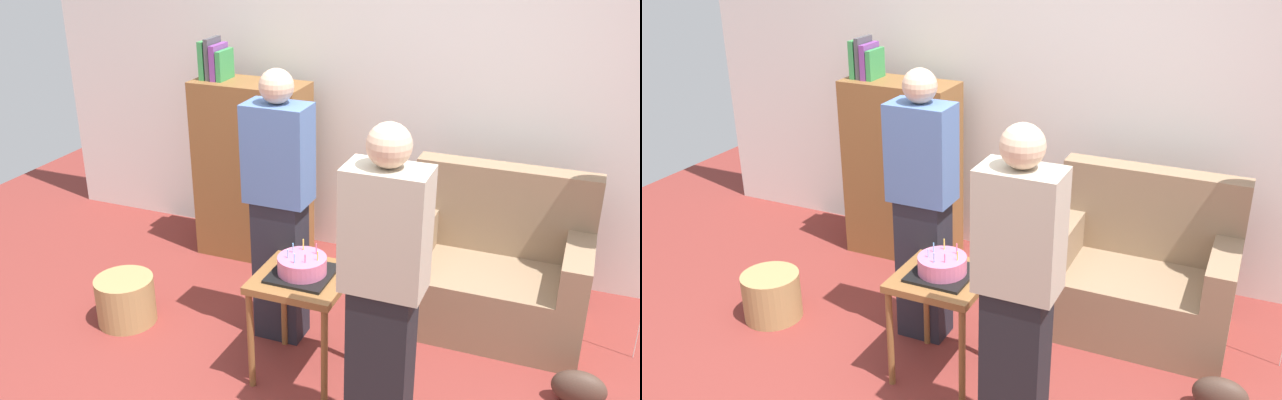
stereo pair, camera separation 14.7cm
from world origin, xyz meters
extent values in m
cube|color=silver|center=(0.00, 2.05, 1.35)|extent=(6.00, 0.10, 2.70)
cube|color=#8C7054|center=(0.62, 1.31, 0.20)|extent=(1.10, 0.70, 0.40)
cube|color=#8C7054|center=(0.62, 1.58, 0.68)|extent=(1.10, 0.16, 0.56)
cube|color=#8C7054|center=(0.15, 1.31, 0.52)|extent=(0.16, 0.70, 0.24)
cube|color=#8C7054|center=(1.09, 1.31, 0.52)|extent=(0.16, 0.70, 0.24)
cube|color=brown|center=(-1.16, 1.65, 0.65)|extent=(0.80, 0.36, 1.30)
cube|color=#38934C|center=(-1.48, 1.65, 1.43)|extent=(0.04, 0.20, 0.26)
cube|color=#4C4C51|center=(-1.44, 1.65, 1.44)|extent=(0.03, 0.19, 0.28)
cube|color=#7F3D93|center=(-1.39, 1.65, 1.42)|extent=(0.04, 0.20, 0.24)
cube|color=#38934C|center=(-1.35, 1.65, 1.40)|extent=(0.04, 0.20, 0.20)
cube|color=brown|center=(-0.25, 0.44, 0.60)|extent=(0.48, 0.48, 0.04)
cylinder|color=brown|center=(-0.46, 0.23, 0.29)|extent=(0.04, 0.04, 0.58)
cylinder|color=brown|center=(-0.04, 0.23, 0.29)|extent=(0.04, 0.04, 0.58)
cylinder|color=brown|center=(-0.46, 0.65, 0.29)|extent=(0.04, 0.04, 0.58)
cylinder|color=brown|center=(-0.04, 0.65, 0.29)|extent=(0.04, 0.04, 0.58)
cube|color=black|center=(-0.25, 0.44, 0.63)|extent=(0.32, 0.32, 0.02)
cylinder|color=#D66B93|center=(-0.25, 0.44, 0.68)|extent=(0.26, 0.26, 0.09)
cylinder|color=#F2CC4C|center=(-0.17, 0.44, 0.75)|extent=(0.01, 0.01, 0.05)
cylinder|color=#EA668C|center=(-0.20, 0.50, 0.75)|extent=(0.01, 0.01, 0.06)
cylinder|color=#F2CC4C|center=(-0.28, 0.52, 0.76)|extent=(0.01, 0.01, 0.06)
cylinder|color=#66B2E5|center=(-0.32, 0.47, 0.75)|extent=(0.01, 0.01, 0.05)
cylinder|color=#66B2E5|center=(-0.32, 0.40, 0.75)|extent=(0.01, 0.01, 0.05)
cylinder|color=#66B2E5|center=(-0.27, 0.36, 0.75)|extent=(0.01, 0.01, 0.06)
cylinder|color=#EA668C|center=(-0.22, 0.39, 0.75)|extent=(0.01, 0.01, 0.05)
cube|color=#23232D|center=(-0.53, 0.75, 0.44)|extent=(0.28, 0.20, 0.88)
cube|color=#4C6BA3|center=(-0.53, 0.75, 1.16)|extent=(0.36, 0.22, 0.56)
sphere|color=#D1A889|center=(-0.53, 0.75, 1.53)|extent=(0.19, 0.19, 0.19)
cube|color=black|center=(0.31, 0.04, 0.44)|extent=(0.28, 0.20, 0.88)
cube|color=#B2A893|center=(0.31, 0.04, 1.16)|extent=(0.36, 0.22, 0.56)
sphere|color=#D1A889|center=(0.31, 0.04, 1.53)|extent=(0.19, 0.19, 0.19)
cylinder|color=#A88451|center=(-1.48, 0.50, 0.15)|extent=(0.36, 0.36, 0.30)
ellipsoid|color=#473328|center=(1.18, 0.73, 0.10)|extent=(0.28, 0.14, 0.20)
camera|label=1|loc=(1.04, -2.52, 2.43)|focal=39.26mm
camera|label=2|loc=(1.18, -2.46, 2.43)|focal=39.26mm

